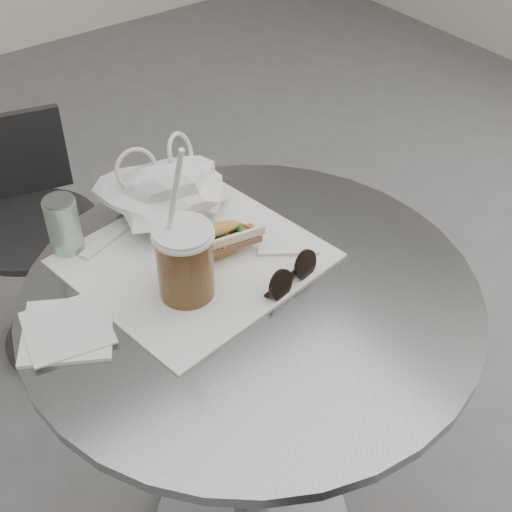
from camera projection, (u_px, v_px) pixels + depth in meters
cafe_table at (251, 397)px, 1.35m from camera, size 0.76×0.76×0.74m
chair_far at (39, 255)px, 1.93m from camera, size 0.35×0.38×0.66m
sandwich_paper at (195, 258)px, 1.23m from camera, size 0.43×0.42×0.00m
banh_mi at (217, 241)px, 1.21m from camera, size 0.19×0.10×0.06m
iced_coffee at (185, 262)px, 1.12m from camera, size 0.10×0.10×0.29m
sunglasses at (292, 276)px, 1.17m from camera, size 0.12×0.05×0.05m
plastic_bag at (167, 193)px, 1.28m from camera, size 0.25×0.22×0.11m
napkin_stack at (68, 329)px, 1.09m from camera, size 0.19×0.19×0.01m
drink_can at (64, 226)px, 1.21m from camera, size 0.06×0.06×0.11m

